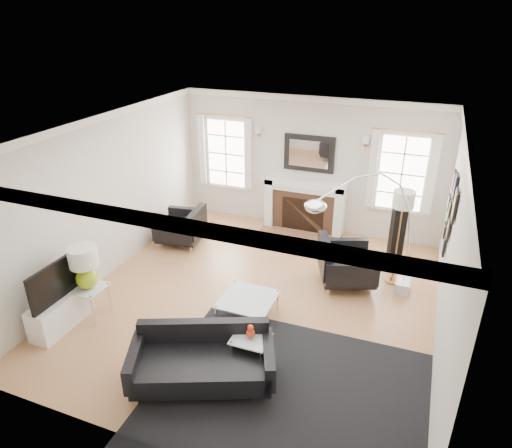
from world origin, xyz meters
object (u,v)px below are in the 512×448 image
at_px(gourd_lamp, 84,265).
at_px(armchair_right, 343,264).
at_px(coffee_table, 248,300).
at_px(fireplace, 304,207).
at_px(armchair_left, 183,227).
at_px(sofa, 203,360).
at_px(arc_floor_lamp, 365,233).

bearing_deg(gourd_lamp, armchair_right, 34.31).
bearing_deg(coffee_table, fireplace, 91.01).
xyz_separation_m(armchair_left, coffee_table, (2.15, -1.84, -0.03)).
height_order(armchair_left, coffee_table, armchair_left).
relative_size(sofa, coffee_table, 2.44).
bearing_deg(fireplace, sofa, -89.79).
relative_size(sofa, arc_floor_lamp, 0.87).
xyz_separation_m(sofa, arc_floor_lamp, (1.53, 2.50, 0.90)).
bearing_deg(arc_floor_lamp, armchair_left, 168.45).
height_order(armchair_left, gourd_lamp, gourd_lamp).
relative_size(fireplace, arc_floor_lamp, 0.76).
distance_m(sofa, armchair_left, 3.87).
bearing_deg(sofa, fireplace, 90.21).
height_order(sofa, armchair_left, armchair_left).
relative_size(armchair_left, arc_floor_lamp, 0.46).
distance_m(fireplace, gourd_lamp, 4.68).
relative_size(sofa, gourd_lamp, 2.88).
relative_size(fireplace, armchair_left, 1.65).
bearing_deg(armchair_right, arc_floor_lamp, -49.71).
height_order(armchair_right, arc_floor_lamp, arc_floor_lamp).
xyz_separation_m(coffee_table, arc_floor_lamp, (1.48, 1.10, 0.89)).
distance_m(sofa, arc_floor_lamp, 3.07).
distance_m(fireplace, coffee_table, 3.31).
bearing_deg(coffee_table, armchair_left, 139.36).
bearing_deg(fireplace, arc_floor_lamp, -54.98).
bearing_deg(coffee_table, arc_floor_lamp, 36.54).
distance_m(fireplace, armchair_right, 2.17).
height_order(sofa, coffee_table, sofa).
distance_m(armchair_left, arc_floor_lamp, 3.81).
distance_m(gourd_lamp, arc_floor_lamp, 4.22).
height_order(fireplace, sofa, fireplace).
distance_m(armchair_right, arc_floor_lamp, 1.00).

